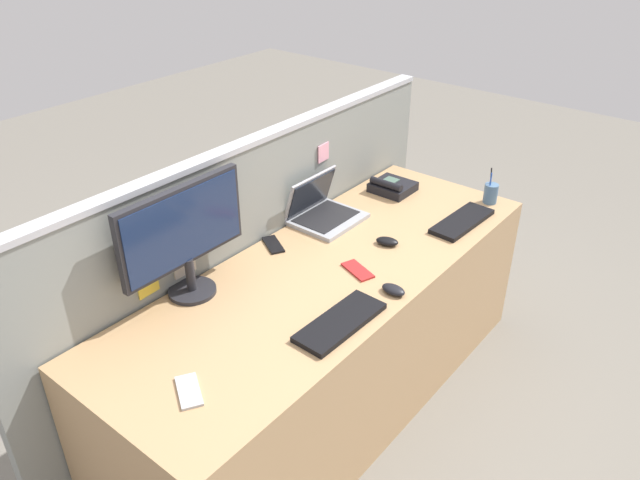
{
  "coord_description": "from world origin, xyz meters",
  "views": [
    {
      "loc": [
        -1.7,
        -1.31,
        2.12
      ],
      "look_at": [
        0.0,
        0.05,
        0.85
      ],
      "focal_mm": 34.64,
      "sensor_mm": 36.0,
      "label": 1
    }
  ],
  "objects_px": {
    "computer_mouse_left_hand": "(393,290)",
    "pen_cup": "(491,193)",
    "keyboard_spare": "(462,221)",
    "keyboard_main": "(340,322)",
    "cell_phone_red_case": "(358,270)",
    "cell_phone_silver_slab": "(189,391)",
    "computer_mouse_right_hand": "(387,241)",
    "desktop_monitor": "(184,233)",
    "desk_phone": "(392,187)",
    "cell_phone_black_slab": "(273,245)",
    "laptop": "(321,210)"
  },
  "relations": [
    {
      "from": "keyboard_main",
      "to": "cell_phone_red_case",
      "type": "distance_m",
      "value": 0.36
    },
    {
      "from": "cell_phone_black_slab",
      "to": "keyboard_main",
      "type": "bearing_deg",
      "value": -85.33
    },
    {
      "from": "desktop_monitor",
      "to": "pen_cup",
      "type": "xyz_separation_m",
      "value": [
        1.45,
        -0.57,
        -0.21
      ]
    },
    {
      "from": "laptop",
      "to": "cell_phone_silver_slab",
      "type": "bearing_deg",
      "value": -161.23
    },
    {
      "from": "desk_phone",
      "to": "cell_phone_red_case",
      "type": "height_order",
      "value": "desk_phone"
    },
    {
      "from": "desktop_monitor",
      "to": "laptop",
      "type": "height_order",
      "value": "desktop_monitor"
    },
    {
      "from": "computer_mouse_right_hand",
      "to": "cell_phone_red_case",
      "type": "xyz_separation_m",
      "value": [
        -0.26,
        -0.03,
        -0.01
      ]
    },
    {
      "from": "desktop_monitor",
      "to": "computer_mouse_right_hand",
      "type": "relative_size",
      "value": 5.57
    },
    {
      "from": "computer_mouse_left_hand",
      "to": "pen_cup",
      "type": "distance_m",
      "value": 0.96
    },
    {
      "from": "desktop_monitor",
      "to": "cell_phone_red_case",
      "type": "xyz_separation_m",
      "value": [
        0.53,
        -0.42,
        -0.26
      ]
    },
    {
      "from": "keyboard_spare",
      "to": "computer_mouse_left_hand",
      "type": "bearing_deg",
      "value": -172.29
    },
    {
      "from": "keyboard_spare",
      "to": "pen_cup",
      "type": "height_order",
      "value": "pen_cup"
    },
    {
      "from": "cell_phone_red_case",
      "to": "cell_phone_silver_slab",
      "type": "distance_m",
      "value": 0.9
    },
    {
      "from": "computer_mouse_left_hand",
      "to": "pen_cup",
      "type": "xyz_separation_m",
      "value": [
        0.96,
        0.05,
        0.03
      ]
    },
    {
      "from": "computer_mouse_left_hand",
      "to": "cell_phone_red_case",
      "type": "distance_m",
      "value": 0.2
    },
    {
      "from": "keyboard_spare",
      "to": "computer_mouse_left_hand",
      "type": "xyz_separation_m",
      "value": [
        -0.68,
        -0.06,
        0.01
      ]
    },
    {
      "from": "cell_phone_silver_slab",
      "to": "desk_phone",
      "type": "bearing_deg",
      "value": 41.72
    },
    {
      "from": "keyboard_spare",
      "to": "computer_mouse_right_hand",
      "type": "xyz_separation_m",
      "value": [
        -0.38,
        0.17,
        0.01
      ]
    },
    {
      "from": "laptop",
      "to": "computer_mouse_left_hand",
      "type": "xyz_separation_m",
      "value": [
        -0.3,
        -0.6,
        -0.03
      ]
    },
    {
      "from": "desktop_monitor",
      "to": "computer_mouse_left_hand",
      "type": "bearing_deg",
      "value": -51.99
    },
    {
      "from": "keyboard_spare",
      "to": "cell_phone_red_case",
      "type": "relative_size",
      "value": 2.44
    },
    {
      "from": "keyboard_spare",
      "to": "keyboard_main",
      "type": "bearing_deg",
      "value": -176.19
    },
    {
      "from": "computer_mouse_right_hand",
      "to": "cell_phone_black_slab",
      "type": "bearing_deg",
      "value": 112.17
    },
    {
      "from": "keyboard_main",
      "to": "laptop",
      "type": "bearing_deg",
      "value": 45.12
    },
    {
      "from": "desktop_monitor",
      "to": "cell_phone_red_case",
      "type": "height_order",
      "value": "desktop_monitor"
    },
    {
      "from": "pen_cup",
      "to": "cell_phone_red_case",
      "type": "height_order",
      "value": "pen_cup"
    },
    {
      "from": "pen_cup",
      "to": "cell_phone_silver_slab",
      "type": "bearing_deg",
      "value": 175.19
    },
    {
      "from": "keyboard_main",
      "to": "computer_mouse_left_hand",
      "type": "xyz_separation_m",
      "value": [
        0.29,
        -0.04,
        0.01
      ]
    },
    {
      "from": "laptop",
      "to": "cell_phone_red_case",
      "type": "relative_size",
      "value": 2.06
    },
    {
      "from": "keyboard_spare",
      "to": "cell_phone_black_slab",
      "type": "xyz_separation_m",
      "value": [
        -0.7,
        0.55,
        -0.01
      ]
    },
    {
      "from": "computer_mouse_right_hand",
      "to": "cell_phone_red_case",
      "type": "height_order",
      "value": "computer_mouse_right_hand"
    },
    {
      "from": "desktop_monitor",
      "to": "cell_phone_silver_slab",
      "type": "distance_m",
      "value": 0.61
    },
    {
      "from": "computer_mouse_right_hand",
      "to": "pen_cup",
      "type": "relative_size",
      "value": 0.56
    },
    {
      "from": "keyboard_spare",
      "to": "cell_phone_red_case",
      "type": "xyz_separation_m",
      "value": [
        -0.64,
        0.14,
        -0.01
      ]
    },
    {
      "from": "desktop_monitor",
      "to": "cell_phone_black_slab",
      "type": "height_order",
      "value": "desktop_monitor"
    },
    {
      "from": "keyboard_spare",
      "to": "computer_mouse_right_hand",
      "type": "relative_size",
      "value": 3.74
    },
    {
      "from": "laptop",
      "to": "keyboard_spare",
      "type": "xyz_separation_m",
      "value": [
        0.38,
        -0.54,
        -0.04
      ]
    },
    {
      "from": "keyboard_main",
      "to": "cell_phone_silver_slab",
      "type": "relative_size",
      "value": 2.53
    },
    {
      "from": "laptop",
      "to": "keyboard_main",
      "type": "xyz_separation_m",
      "value": [
        -0.59,
        -0.56,
        -0.04
      ]
    },
    {
      "from": "pen_cup",
      "to": "cell_phone_black_slab",
      "type": "xyz_separation_m",
      "value": [
        -0.99,
        0.56,
        -0.05
      ]
    },
    {
      "from": "desk_phone",
      "to": "computer_mouse_left_hand",
      "type": "relative_size",
      "value": 1.99
    },
    {
      "from": "computer_mouse_left_hand",
      "to": "pen_cup",
      "type": "height_order",
      "value": "pen_cup"
    },
    {
      "from": "keyboard_main",
      "to": "cell_phone_red_case",
      "type": "height_order",
      "value": "keyboard_main"
    },
    {
      "from": "desktop_monitor",
      "to": "pen_cup",
      "type": "relative_size",
      "value": 3.12
    },
    {
      "from": "computer_mouse_right_hand",
      "to": "computer_mouse_left_hand",
      "type": "distance_m",
      "value": 0.37
    },
    {
      "from": "desk_phone",
      "to": "pen_cup",
      "type": "distance_m",
      "value": 0.49
    },
    {
      "from": "computer_mouse_left_hand",
      "to": "cell_phone_silver_slab",
      "type": "relative_size",
      "value": 0.67
    },
    {
      "from": "laptop",
      "to": "computer_mouse_right_hand",
      "type": "bearing_deg",
      "value": -91.03
    },
    {
      "from": "keyboard_spare",
      "to": "computer_mouse_right_hand",
      "type": "distance_m",
      "value": 0.42
    },
    {
      "from": "computer_mouse_left_hand",
      "to": "cell_phone_black_slab",
      "type": "relative_size",
      "value": 0.67
    }
  ]
}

